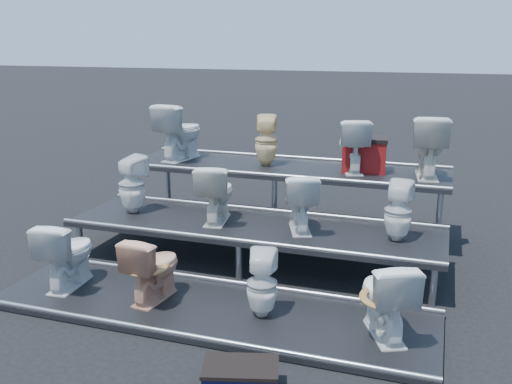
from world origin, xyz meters
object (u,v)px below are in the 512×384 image
(toilet_3, at_px, (385,297))
(toilet_11, at_px, (428,146))
(toilet_1, at_px, (153,267))
(toilet_6, at_px, (300,202))
(toilet_2, at_px, (262,284))
(step_stool, at_px, (241,380))
(toilet_7, at_px, (398,211))
(red_crate, at_px, (364,156))
(toilet_0, at_px, (67,253))
(toilet_9, at_px, (266,140))
(toilet_8, at_px, (180,131))
(toilet_10, at_px, (353,145))
(toilet_4, at_px, (132,184))
(toilet_5, at_px, (216,193))

(toilet_3, height_order, toilet_11, toilet_11)
(toilet_1, bearing_deg, toilet_6, -123.90)
(toilet_2, bearing_deg, step_stool, 89.11)
(toilet_7, relative_size, red_crate, 1.18)
(toilet_7, xyz_separation_m, step_stool, (-0.87, -2.37, -0.68))
(toilet_0, distance_m, toilet_2, 2.06)
(toilet_1, height_order, step_stool, toilet_1)
(toilet_7, distance_m, toilet_9, 2.29)
(toilet_1, height_order, toilet_6, toilet_6)
(toilet_0, relative_size, toilet_8, 0.90)
(toilet_11, distance_m, step_stool, 3.99)
(toilet_10, bearing_deg, toilet_11, 162.79)
(toilet_4, bearing_deg, toilet_6, -159.72)
(toilet_11, bearing_deg, step_stool, 66.58)
(toilet_1, bearing_deg, toilet_0, 6.39)
(toilet_0, distance_m, toilet_9, 3.00)
(toilet_9, bearing_deg, toilet_4, 31.00)
(toilet_2, bearing_deg, toilet_1, -10.70)
(toilet_11, distance_m, red_crate, 0.80)
(toilet_2, relative_size, toilet_8, 0.79)
(toilet_5, distance_m, toilet_6, 0.98)
(toilet_2, bearing_deg, toilet_7, -139.72)
(toilet_11, relative_size, red_crate, 1.41)
(toilet_8, height_order, red_crate, toilet_8)
(toilet_0, distance_m, toilet_11, 4.30)
(toilet_10, bearing_deg, toilet_5, 27.26)
(toilet_7, bearing_deg, toilet_5, 4.46)
(toilet_7, distance_m, toilet_10, 1.54)
(toilet_3, bearing_deg, toilet_1, -24.73)
(toilet_8, height_order, toilet_10, toilet_8)
(toilet_6, bearing_deg, step_stool, 73.84)
(toilet_9, height_order, toilet_10, toilet_10)
(toilet_1, bearing_deg, toilet_4, -46.95)
(toilet_8, distance_m, toilet_9, 1.26)
(toilet_3, xyz_separation_m, toilet_4, (-3.14, 1.30, 0.40))
(toilet_1, height_order, toilet_11, toilet_11)
(toilet_6, height_order, toilet_10, toilet_10)
(toilet_8, bearing_deg, toilet_1, 119.44)
(toilet_3, relative_size, toilet_5, 1.03)
(toilet_1, height_order, toilet_5, toilet_5)
(toilet_6, distance_m, toilet_11, 1.86)
(toilet_3, bearing_deg, toilet_10, -99.00)
(toilet_1, height_order, toilet_9, toilet_9)
(toilet_0, bearing_deg, toilet_5, -134.42)
(toilet_9, distance_m, toilet_10, 1.14)
(red_crate, bearing_deg, toilet_10, -156.32)
(toilet_10, relative_size, toilet_11, 0.89)
(toilet_8, bearing_deg, toilet_10, -170.58)
(toilet_4, relative_size, step_stool, 1.32)
(step_stool, bearing_deg, toilet_7, 54.31)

